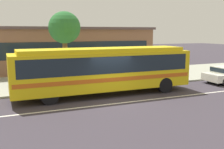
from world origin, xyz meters
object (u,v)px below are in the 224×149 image
object	(u,v)px
pedestrian_waiting_near_sign	(33,73)
pedestrian_walking_along_curb	(105,71)
transit_bus	(104,68)
street_tree_near_stop	(64,29)

from	to	relation	value
pedestrian_waiting_near_sign	pedestrian_walking_along_curb	xyz separation A→B (m)	(4.97, -0.77, -0.02)
transit_bus	pedestrian_waiting_near_sign	world-z (taller)	transit_bus
pedestrian_waiting_near_sign	street_tree_near_stop	bearing A→B (deg)	29.40
pedestrian_waiting_near_sign	pedestrian_walking_along_curb	world-z (taller)	pedestrian_waiting_near_sign
transit_bus	pedestrian_walking_along_curb	world-z (taller)	transit_bus
street_tree_near_stop	pedestrian_walking_along_curb	bearing A→B (deg)	-43.21
transit_bus	street_tree_near_stop	size ratio (longest dim) A/B	2.10
pedestrian_waiting_near_sign	street_tree_near_stop	distance (m)	4.26
street_tree_near_stop	pedestrian_waiting_near_sign	bearing A→B (deg)	-150.60
transit_bus	pedestrian_waiting_near_sign	distance (m)	5.15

